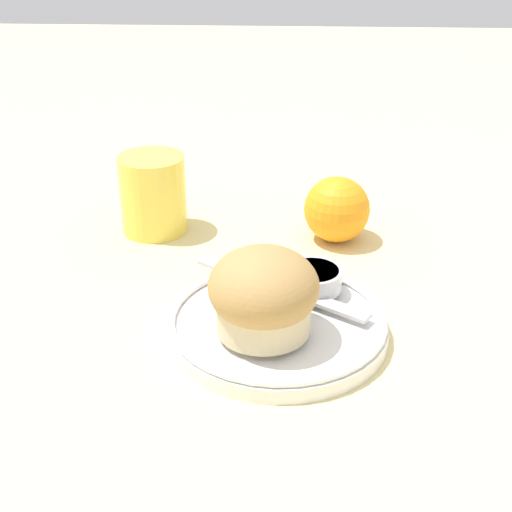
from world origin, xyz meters
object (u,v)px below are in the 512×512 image
object	(u,v)px
orange_fruit	(337,209)
juice_glass	(153,194)
butter_knife	(279,287)
muffin	(264,294)

from	to	relation	value
orange_fruit	juice_glass	xyz separation A→B (m)	(-0.21, 0.01, 0.01)
butter_knife	juice_glass	distance (m)	0.22
juice_glass	butter_knife	bearing A→B (deg)	-47.97
muffin	juice_glass	xyz separation A→B (m)	(-0.13, 0.23, -0.01)
butter_knife	muffin	bearing A→B (deg)	-66.78
muffin	juice_glass	distance (m)	0.27
muffin	butter_knife	world-z (taller)	muffin
muffin	butter_knife	bearing A→B (deg)	80.33
butter_knife	orange_fruit	size ratio (longest dim) A/B	2.25
muffin	juice_glass	bearing A→B (deg)	120.25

